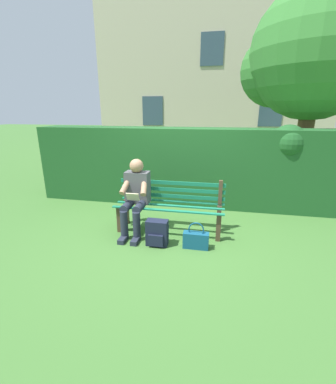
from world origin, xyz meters
name	(u,v)px	position (x,y,z in m)	size (l,w,h in m)	color
ground	(169,231)	(0.00, 0.00, 0.00)	(60.00, 60.00, 0.00)	#3D6B2D
park_bench	(170,204)	(0.00, -0.08, 0.45)	(1.75, 0.50, 0.86)	#4C3828
person_seated	(136,195)	(0.53, 0.10, 0.64)	(0.44, 0.73, 1.19)	#4C4C51
hedge_backdrop	(188,165)	(-0.11, -1.49, 0.82)	(6.34, 0.81, 1.68)	#1E5123
tree	(309,57)	(-2.52, -2.81, 3.02)	(2.91, 2.77, 4.47)	brown
building_facade	(212,77)	(-0.23, -9.15, 3.39)	(9.73, 3.21, 6.78)	#BCAD93
backpack	(157,233)	(0.09, 0.48, 0.19)	(0.32, 0.24, 0.39)	#191E33
handbag	(196,239)	(-0.48, 0.46, 0.13)	(0.37, 0.13, 0.40)	navy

